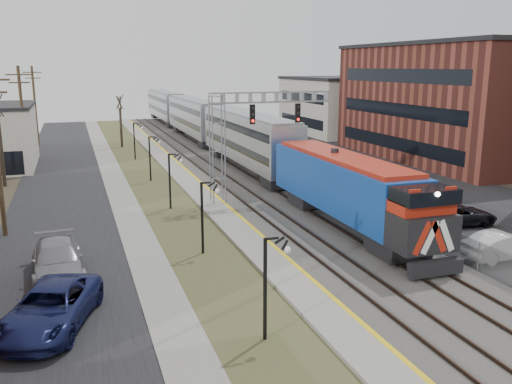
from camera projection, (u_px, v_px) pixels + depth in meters
name	position (u px, v px, depth m)	size (l,w,h in m)	color
street_west	(61.00, 195.00, 42.70)	(7.00, 120.00, 0.04)	black
sidewalk	(119.00, 191.00, 44.10)	(2.00, 120.00, 0.08)	gray
grass_median	(156.00, 188.00, 45.04)	(4.00, 120.00, 0.06)	#444A27
platform	(191.00, 185.00, 45.95)	(2.00, 120.00, 0.24)	gray
ballast_bed	(247.00, 181.00, 47.52)	(8.00, 120.00, 0.20)	#595651
parking_lot	(368.00, 174.00, 51.29)	(16.00, 120.00, 0.04)	black
platform_edge	(202.00, 183.00, 46.20)	(0.24, 120.00, 0.01)	gold
track_near	(225.00, 181.00, 46.86)	(1.58, 120.00, 0.15)	#2D2119
track_far	(263.00, 178.00, 47.95)	(1.58, 120.00, 0.15)	#2D2119
train	(208.00, 125.00, 65.93)	(3.00, 85.85, 5.33)	#13439F
signal_gantry	(240.00, 128.00, 38.94)	(9.00, 1.07, 8.15)	gray
lampposts	(201.00, 217.00, 29.17)	(0.14, 62.14, 4.00)	black
fence	(292.00, 170.00, 48.68)	(0.04, 120.00, 1.60)	gray
bare_trees	(44.00, 155.00, 45.33)	(12.30, 42.30, 5.95)	#382D23
car_lot_b	(503.00, 246.00, 28.40)	(1.54, 4.43, 1.46)	silver
car_lot_c	(459.00, 215.00, 34.54)	(2.19, 4.76, 1.32)	black
car_lot_d	(439.00, 210.00, 35.89)	(1.82, 4.48, 1.30)	navy
car_lot_e	(387.00, 185.00, 42.82)	(1.83, 4.54, 1.55)	gray
car_lot_f	(319.00, 166.00, 50.79)	(1.75, 5.01, 1.65)	#0D4427
car_street_a	(51.00, 309.00, 20.91)	(2.70, 5.85, 1.63)	#151B4C
car_street_b	(58.00, 261.00, 25.96)	(2.32, 5.70, 1.65)	gray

